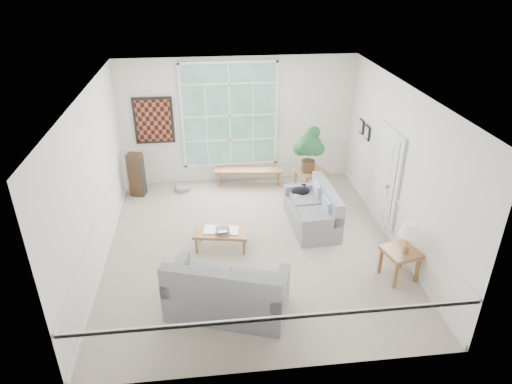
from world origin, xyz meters
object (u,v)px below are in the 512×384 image
(loveseat_front, at_px, (227,285))
(coffee_table, at_px, (222,239))
(end_table, at_px, (310,182))
(side_table, at_px, (399,264))
(loveseat_right, at_px, (312,207))

(loveseat_front, distance_m, coffee_table, 1.77)
(loveseat_front, bearing_deg, coffee_table, 108.77)
(end_table, relative_size, side_table, 1.09)
(loveseat_front, relative_size, coffee_table, 1.78)
(coffee_table, bearing_deg, side_table, -12.67)
(side_table, bearing_deg, end_table, 104.57)
(loveseat_front, xyz_separation_m, end_table, (2.13, 3.72, -0.19))
(coffee_table, relative_size, end_table, 1.67)
(coffee_table, distance_m, end_table, 2.91)
(side_table, bearing_deg, coffee_table, 157.04)
(loveseat_right, relative_size, end_table, 2.61)
(loveseat_right, distance_m, loveseat_front, 2.98)
(side_table, bearing_deg, loveseat_front, -170.76)
(end_table, bearing_deg, coffee_table, -137.39)
(end_table, distance_m, side_table, 3.34)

